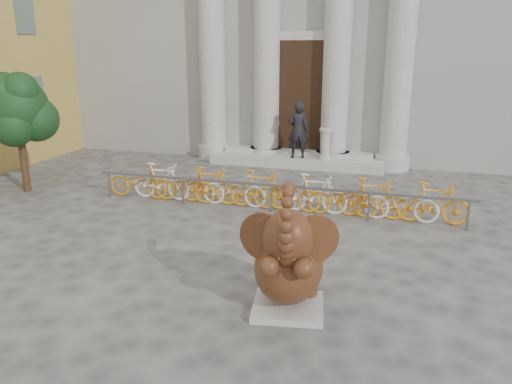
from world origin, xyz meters
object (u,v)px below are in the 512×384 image
(elephant_statue, at_px, (289,265))
(tree, at_px, (17,109))
(bike_rack, at_px, (273,190))
(pedestrian, at_px, (298,130))

(elephant_statue, height_order, tree, tree)
(bike_rack, xyz_separation_m, tree, (-7.17, -0.38, 1.84))
(elephant_statue, distance_m, bike_rack, 5.13)
(tree, bearing_deg, elephant_statue, -27.50)
(bike_rack, bearing_deg, elephant_statue, -72.90)
(pedestrian, bearing_deg, bike_rack, 75.05)
(elephant_statue, height_order, bike_rack, elephant_statue)
(bike_rack, height_order, pedestrian, pedestrian)
(elephant_statue, xyz_separation_m, tree, (-8.68, 4.52, 1.54))
(bike_rack, distance_m, tree, 7.42)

